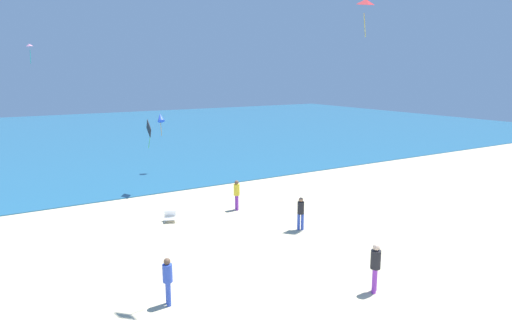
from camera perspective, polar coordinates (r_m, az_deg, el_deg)
The scene contains 11 objects.
ground_plane at distance 20.77m, azimuth -4.24°, elevation -10.13°, with size 120.00×120.00×0.00m, color beige.
ocean_water at distance 57.69m, azimuth -22.48°, elevation 2.72°, with size 120.00×60.00×0.05m, color #236084.
beach_chair_mid_beach at distance 23.63m, azimuth -10.72°, elevation -6.99°, with size 0.75×0.75×0.55m.
person_0 at distance 16.42m, azimuth 14.76°, elevation -12.58°, with size 0.49×0.49×1.75m.
person_1 at distance 21.95m, azimuth 5.63°, elevation -6.41°, with size 0.45×0.45×1.61m.
person_2 at distance 15.41m, azimuth -11.03°, elevation -14.34°, with size 0.37×0.37×1.61m.
person_4 at distance 24.96m, azimuth -2.44°, elevation -4.14°, with size 0.40×0.40×1.67m.
kite_black at distance 28.72m, azimuth -13.31°, elevation 3.81°, with size 0.17×1.13×1.79m.
kite_pink at distance 29.92m, azimuth -26.58°, elevation 12.72°, with size 0.32×0.41×1.13m.
kite_red at distance 23.84m, azimuth 13.62°, elevation 18.70°, with size 0.85×0.72×1.81m.
kite_blue at distance 34.66m, azimuth -11.89°, elevation 5.26°, with size 0.61×0.84×1.79m.
Camera 1 is at (-8.81, -7.27, 7.46)m, focal length 31.87 mm.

